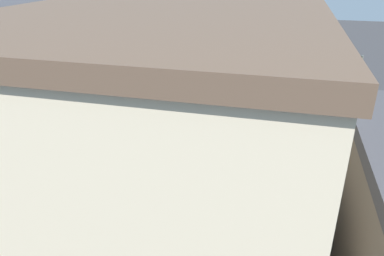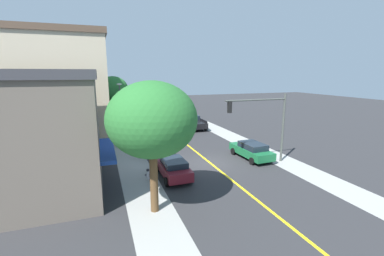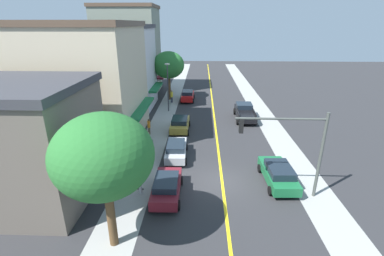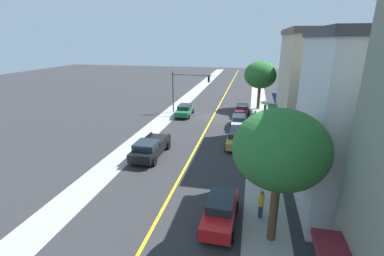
# 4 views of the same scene
# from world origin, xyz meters

# --- Properties ---
(ground_plane) EXTENTS (140.00, 140.00, 0.00)m
(ground_plane) POSITION_xyz_m (0.00, 0.00, 0.00)
(ground_plane) COLOR #2D2D30
(sidewalk_left) EXTENTS (2.62, 126.00, 0.01)m
(sidewalk_left) POSITION_xyz_m (-6.36, 0.00, 0.00)
(sidewalk_left) COLOR #9E9E99
(sidewalk_left) RESTS_ON ground
(sidewalk_right) EXTENTS (2.62, 126.00, 0.01)m
(sidewalk_right) POSITION_xyz_m (6.36, 0.00, 0.00)
(sidewalk_right) COLOR #9E9E99
(sidewalk_right) RESTS_ON ground
(road_centerline_stripe) EXTENTS (0.20, 126.00, 0.00)m
(road_centerline_stripe) POSITION_xyz_m (0.00, 0.00, 0.00)
(road_centerline_stripe) COLOR yellow
(road_centerline_stripe) RESTS_ON ground
(tan_rowhouse) EXTENTS (10.83, 7.79, 7.82)m
(tan_rowhouse) POSITION_xyz_m (-13.80, -2.26, 3.93)
(tan_rowhouse) COLOR #665B51
(tan_rowhouse) RESTS_ON ground
(brick_apartment_block) EXTENTS (12.83, 10.79, 11.27)m
(brick_apartment_block) POSITION_xyz_m (-13.80, 8.25, 5.64)
(brick_apartment_block) COLOR beige
(brick_apartment_block) RESTS_ON ground
(corner_shop_building) EXTENTS (12.01, 8.36, 10.95)m
(corner_shop_building) POSITION_xyz_m (-13.80, 19.24, 5.49)
(corner_shop_building) COLOR silver
(corner_shop_building) RESTS_ON ground
(pale_office_building) EXTENTS (10.85, 8.31, 13.80)m
(pale_office_building) POSITION_xyz_m (-13.80, 28.94, 6.91)
(pale_office_building) COLOR gray
(pale_office_building) RESTS_ON ground
(street_tree_left_near) EXTENTS (4.69, 4.69, 7.24)m
(street_tree_left_near) POSITION_xyz_m (-6.60, 23.42, 5.22)
(street_tree_left_near) COLOR brown
(street_tree_left_near) RESTS_ON ground
(street_tree_right_corner) EXTENTS (4.82, 4.82, 7.29)m
(street_tree_right_corner) POSITION_xyz_m (-6.18, -6.41, 5.21)
(street_tree_right_corner) COLOR brown
(street_tree_right_corner) RESTS_ON ground
(fire_hydrant) EXTENTS (0.44, 0.24, 0.81)m
(fire_hydrant) POSITION_xyz_m (-5.74, -1.78, 0.40)
(fire_hydrant) COLOR silver
(fire_hydrant) RESTS_ON ground
(parking_meter) EXTENTS (0.12, 0.18, 1.35)m
(parking_meter) POSITION_xyz_m (-5.93, 4.34, 0.89)
(parking_meter) COLOR #4C4C51
(parking_meter) RESTS_ON ground
(traffic_light_mast) EXTENTS (5.73, 0.32, 5.96)m
(traffic_light_mast) POSITION_xyz_m (4.28, -1.60, 4.06)
(traffic_light_mast) COLOR #474C47
(traffic_light_mast) RESTS_ON ground
(street_lamp) EXTENTS (0.70, 0.36, 6.32)m
(street_lamp) POSITION_xyz_m (-6.04, 17.38, 3.92)
(street_lamp) COLOR #38383D
(street_lamp) RESTS_ON ground
(red_sedan_left_curb) EXTENTS (2.00, 4.43, 1.59)m
(red_sedan_left_curb) POSITION_xyz_m (-3.72, 22.67, 0.83)
(red_sedan_left_curb) COLOR red
(red_sedan_left_curb) RESTS_ON ground
(maroon_sedan_left_curb) EXTENTS (2.02, 4.36, 1.45)m
(maroon_sedan_left_curb) POSITION_xyz_m (-3.88, -2.05, 0.77)
(maroon_sedan_left_curb) COLOR maroon
(maroon_sedan_left_curb) RESTS_ON ground
(silver_sedan_left_curb) EXTENTS (2.02, 4.44, 1.43)m
(silver_sedan_left_curb) POSITION_xyz_m (-3.77, 3.79, 0.76)
(silver_sedan_left_curb) COLOR #B7BABF
(silver_sedan_left_curb) RESTS_ON ground
(gold_sedan_left_curb) EXTENTS (2.09, 4.38, 1.52)m
(gold_sedan_left_curb) POSITION_xyz_m (-3.93, 10.22, 0.80)
(gold_sedan_left_curb) COLOR #B29338
(gold_sedan_left_curb) RESTS_ON ground
(green_sedan_right_curb) EXTENTS (2.23, 4.79, 1.49)m
(green_sedan_right_curb) POSITION_xyz_m (4.05, -0.09, 0.79)
(green_sedan_right_curb) COLOR #196638
(green_sedan_right_curb) RESTS_ON ground
(black_pickup_truck) EXTENTS (2.41, 5.73, 1.72)m
(black_pickup_truck) POSITION_xyz_m (3.68, 14.47, 0.88)
(black_pickup_truck) COLOR black
(black_pickup_truck) RESTS_ON ground
(pedestrian_orange_shirt) EXTENTS (0.31, 0.31, 1.71)m
(pedestrian_orange_shirt) POSITION_xyz_m (-7.11, 9.03, 0.92)
(pedestrian_orange_shirt) COLOR brown
(pedestrian_orange_shirt) RESTS_ON ground
(pedestrian_yellow_shirt) EXTENTS (0.36, 0.36, 1.84)m
(pedestrian_yellow_shirt) POSITION_xyz_m (-6.05, 21.64, 0.98)
(pedestrian_yellow_shirt) COLOR #33384C
(pedestrian_yellow_shirt) RESTS_ON ground
(small_dog) EXTENTS (0.72, 0.56, 0.57)m
(small_dog) POSITION_xyz_m (-7.31, 8.27, 0.37)
(small_dog) COLOR #C6B28C
(small_dog) RESTS_ON ground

